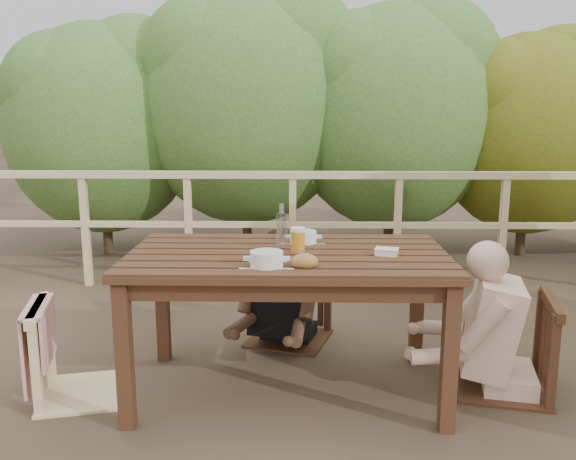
{
  "coord_description": "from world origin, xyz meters",
  "views": [
    {
      "loc": [
        0.07,
        -3.12,
        1.54
      ],
      "look_at": [
        0.0,
        0.05,
        0.9
      ],
      "focal_mm": 37.8,
      "sensor_mm": 36.0,
      "label": 1
    }
  ],
  "objects_px": {
    "chair_left": "(80,308)",
    "bottle": "(282,227)",
    "woman": "(289,252)",
    "soup_near": "(267,260)",
    "butter_tub": "(387,253)",
    "chair_right": "(508,301)",
    "table": "(288,324)",
    "bread_roll": "(304,262)",
    "diner_right": "(516,270)",
    "chair_far": "(289,267)",
    "beer_glass": "(298,241)",
    "soup_far": "(303,238)",
    "tumbler": "(304,259)"
  },
  "relations": [
    {
      "from": "chair_left",
      "to": "bottle",
      "type": "xyz_separation_m",
      "value": [
        1.07,
        0.19,
        0.41
      ]
    },
    {
      "from": "chair_left",
      "to": "woman",
      "type": "height_order",
      "value": "woman"
    },
    {
      "from": "soup_near",
      "to": "butter_tub",
      "type": "relative_size",
      "value": 2.26
    },
    {
      "from": "chair_right",
      "to": "butter_tub",
      "type": "distance_m",
      "value": 0.75
    },
    {
      "from": "table",
      "to": "butter_tub",
      "type": "height_order",
      "value": "butter_tub"
    },
    {
      "from": "bread_roll",
      "to": "table",
      "type": "bearing_deg",
      "value": 106.34
    },
    {
      "from": "diner_right",
      "to": "soup_near",
      "type": "bearing_deg",
      "value": 117.05
    },
    {
      "from": "chair_far",
      "to": "table",
      "type": "bearing_deg",
      "value": -72.74
    },
    {
      "from": "chair_left",
      "to": "soup_near",
      "type": "relative_size",
      "value": 3.67
    },
    {
      "from": "bread_roll",
      "to": "butter_tub",
      "type": "height_order",
      "value": "bread_roll"
    },
    {
      "from": "chair_far",
      "to": "butter_tub",
      "type": "relative_size",
      "value": 8.46
    },
    {
      "from": "bread_roll",
      "to": "chair_right",
      "type": "bearing_deg",
      "value": 17.3
    },
    {
      "from": "beer_glass",
      "to": "butter_tub",
      "type": "distance_m",
      "value": 0.47
    },
    {
      "from": "bottle",
      "to": "bread_roll",
      "type": "bearing_deg",
      "value": -73.97
    },
    {
      "from": "woman",
      "to": "chair_left",
      "type": "bearing_deg",
      "value": 53.71
    },
    {
      "from": "bread_roll",
      "to": "chair_left",
      "type": "bearing_deg",
      "value": 168.89
    },
    {
      "from": "chair_right",
      "to": "bottle",
      "type": "bearing_deg",
      "value": -81.48
    },
    {
      "from": "diner_right",
      "to": "chair_far",
      "type": "bearing_deg",
      "value": 72.63
    },
    {
      "from": "chair_far",
      "to": "chair_right",
      "type": "bearing_deg",
      "value": -13.61
    },
    {
      "from": "table",
      "to": "chair_right",
      "type": "relative_size",
      "value": 1.65
    },
    {
      "from": "soup_near",
      "to": "bread_roll",
      "type": "height_order",
      "value": "soup_near"
    },
    {
      "from": "soup_near",
      "to": "soup_far",
      "type": "distance_m",
      "value": 0.55
    },
    {
      "from": "woman",
      "to": "beer_glass",
      "type": "distance_m",
      "value": 0.81
    },
    {
      "from": "chair_right",
      "to": "tumbler",
      "type": "bearing_deg",
      "value": -62.65
    },
    {
      "from": "chair_left",
      "to": "bread_roll",
      "type": "relative_size",
      "value": 7.45
    },
    {
      "from": "soup_near",
      "to": "butter_tub",
      "type": "xyz_separation_m",
      "value": [
        0.61,
        0.24,
        -0.02
      ]
    },
    {
      "from": "bottle",
      "to": "tumbler",
      "type": "xyz_separation_m",
      "value": [
        0.12,
        -0.38,
        -0.09
      ]
    },
    {
      "from": "soup_near",
      "to": "tumbler",
      "type": "xyz_separation_m",
      "value": [
        0.18,
        0.05,
        -0.01
      ]
    },
    {
      "from": "table",
      "to": "tumbler",
      "type": "relative_size",
      "value": 21.67
    },
    {
      "from": "table",
      "to": "soup_near",
      "type": "relative_size",
      "value": 6.22
    },
    {
      "from": "bottle",
      "to": "butter_tub",
      "type": "height_order",
      "value": "bottle"
    },
    {
      "from": "beer_glass",
      "to": "diner_right",
      "type": "bearing_deg",
      "value": 2.46
    },
    {
      "from": "woman",
      "to": "soup_near",
      "type": "distance_m",
      "value": 1.1
    },
    {
      "from": "soup_near",
      "to": "bread_roll",
      "type": "relative_size",
      "value": 2.03
    },
    {
      "from": "table",
      "to": "bread_roll",
      "type": "height_order",
      "value": "bread_roll"
    },
    {
      "from": "butter_tub",
      "to": "diner_right",
      "type": "bearing_deg",
      "value": 23.87
    },
    {
      "from": "soup_near",
      "to": "beer_glass",
      "type": "relative_size",
      "value": 1.84
    },
    {
      "from": "table",
      "to": "bottle",
      "type": "relative_size",
      "value": 6.65
    },
    {
      "from": "chair_left",
      "to": "butter_tub",
      "type": "bearing_deg",
      "value": -103.69
    },
    {
      "from": "chair_right",
      "to": "woman",
      "type": "relative_size",
      "value": 0.85
    },
    {
      "from": "butter_tub",
      "to": "table",
      "type": "bearing_deg",
      "value": -171.48
    },
    {
      "from": "chair_right",
      "to": "diner_right",
      "type": "distance_m",
      "value": 0.18
    },
    {
      "from": "chair_right",
      "to": "beer_glass",
      "type": "relative_size",
      "value": 6.93
    },
    {
      "from": "soup_far",
      "to": "bread_roll",
      "type": "height_order",
      "value": "soup_far"
    },
    {
      "from": "table",
      "to": "chair_far",
      "type": "distance_m",
      "value": 0.76
    },
    {
      "from": "chair_far",
      "to": "soup_near",
      "type": "relative_size",
      "value": 3.74
    },
    {
      "from": "beer_glass",
      "to": "chair_far",
      "type": "bearing_deg",
      "value": 94.75
    },
    {
      "from": "chair_far",
      "to": "tumbler",
      "type": "xyz_separation_m",
      "value": [
        0.09,
        -1.0,
        0.31
      ]
    },
    {
      "from": "bottle",
      "to": "butter_tub",
      "type": "distance_m",
      "value": 0.59
    },
    {
      "from": "chair_right",
      "to": "tumbler",
      "type": "distance_m",
      "value": 1.19
    }
  ]
}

